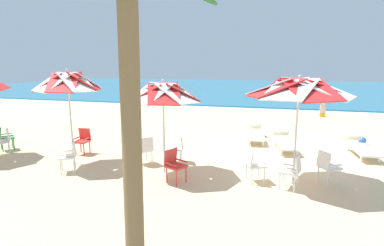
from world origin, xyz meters
The scene contains 22 objects.
ground_plane centered at (0.00, 0.00, 0.00)m, with size 80.00×80.00×0.00m, color beige.
sea centered at (0.00, 28.74, 0.05)m, with size 80.00×36.00×0.10m, color teal.
surf_foam centered at (0.00, 10.44, 0.01)m, with size 80.00×0.70×0.01m, color white.
beach_umbrella_0 centered at (0.12, -2.62, 2.43)m, with size 2.63×2.63×2.76m.
plastic_chair_0 centered at (-0.89, -2.95, 0.50)m, with size 0.62×0.60×0.87m.
plastic_chair_1 centered at (0.06, -3.19, 0.50)m, with size 0.56×0.54×0.87m.
plastic_chair_2 centered at (0.93, -2.58, 0.50)m, with size 0.63×0.61×0.87m.
beach_umbrella_1 centered at (-3.37, -2.88, 2.25)m, with size 2.12×2.12×2.62m.
plastic_chair_3 centered at (-3.30, -1.95, 0.50)m, with size 0.60×0.58×0.87m.
plastic_chair_4 centered at (-2.85, -3.52, 0.50)m, with size 0.61×0.59×0.87m.
plastic_chair_5 centered at (-4.18, -2.41, 0.50)m, with size 0.63×0.63×0.87m.
beach_umbrella_2 centered at (-6.35, -2.93, 2.48)m, with size 1.96×1.96×2.90m.
plastic_chair_6 centered at (-6.71, -1.92, 0.50)m, with size 0.46×0.48×0.87m.
plastic_chair_7 centered at (-5.98, -3.57, 0.50)m, with size 0.63×0.62×0.87m.
plastic_chair_8 centered at (-9.64, -2.33, 0.50)m, with size 0.62×0.63×0.87m.
plastic_chair_10 centered at (-9.22, -2.71, 0.50)m, with size 0.63×0.63×0.87m.
sun_lounger_0 centered at (2.43, 0.45, 0.28)m, with size 0.82×2.19×0.62m.
sun_lounger_1 centered at (-0.03, 0.52, 0.28)m, with size 0.97×2.22×0.62m.
sun_lounger_2 centered at (-1.16, 1.50, 0.28)m, with size 0.92×2.21×0.62m.
palm_tree_0 centered at (-2.16, -7.23, 2.93)m, with size 2.81×3.11×4.35m.
beach_ball centered at (2.85, 2.02, 0.14)m, with size 0.29×0.29×0.29m, color blue.
beachgoer_seated centered at (2.24, 8.46, 0.29)m, with size 0.30×0.93×0.92m.
Camera 1 is at (-0.40, -10.57, 3.02)m, focal length 28.31 mm.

